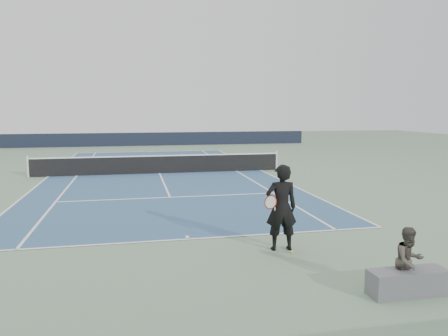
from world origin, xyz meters
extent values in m
plane|color=slate|center=(0.00, 0.00, 0.00)|extent=(80.00, 80.00, 0.00)
cube|color=#335379|center=(0.00, 0.00, 0.01)|extent=(10.97, 23.77, 0.01)
cylinder|color=silver|center=(-6.40, 0.00, 0.54)|extent=(0.10, 0.10, 1.07)
cylinder|color=silver|center=(6.40, 0.00, 0.54)|extent=(0.10, 0.10, 1.07)
cube|color=black|center=(0.00, 0.00, 0.46)|extent=(12.80, 0.03, 0.90)
cube|color=white|center=(0.00, 0.00, 0.93)|extent=(12.80, 0.04, 0.06)
cube|color=black|center=(0.00, 17.88, 0.60)|extent=(30.00, 0.25, 1.20)
imported|color=black|center=(2.06, -13.14, 1.03)|extent=(0.82, 0.62, 2.06)
torus|color=maroon|center=(1.78, -13.19, 1.18)|extent=(0.34, 0.18, 0.36)
cylinder|color=white|center=(1.78, -13.19, 1.18)|extent=(0.29, 0.14, 0.32)
cylinder|color=white|center=(1.90, -13.16, 0.92)|extent=(0.08, 0.13, 0.27)
sphere|color=#C8E52E|center=(2.23, -13.44, 0.03)|extent=(0.07, 0.07, 0.07)
cube|color=#5A5A5F|center=(3.46, -16.04, 0.23)|extent=(1.49, 0.64, 0.46)
imported|color=#423C35|center=(3.46, -16.04, 0.63)|extent=(0.65, 0.54, 1.24)
camera|label=1|loc=(-1.34, -22.72, 3.33)|focal=35.00mm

